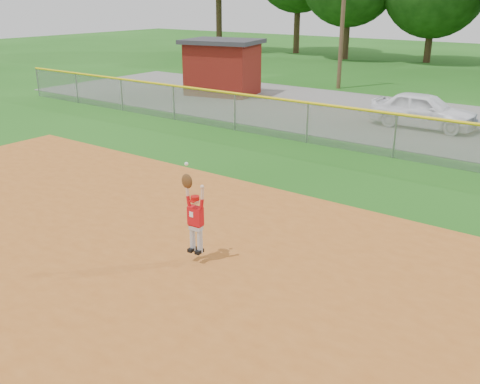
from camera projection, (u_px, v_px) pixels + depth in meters
name	position (u px, v px, depth m)	size (l,w,h in m)	color
ground	(202.00, 275.00, 10.49)	(120.00, 120.00, 0.00)	#1C5613
clay_infield	(77.00, 351.00, 8.21)	(24.00, 16.00, 0.04)	#A9581E
parking_strip	(446.00, 125.00, 22.59)	(44.00, 10.00, 0.03)	slate
car_white_a	(424.00, 110.00, 21.86)	(1.70, 4.24, 1.44)	white
utility_shed	(222.00, 67.00, 29.09)	(4.52, 3.85, 2.96)	#5D140D
outfield_fence	(395.00, 132.00, 17.75)	(40.06, 0.10, 1.55)	gray
ballplayer	(194.00, 215.00, 10.63)	(0.54, 0.24, 1.88)	silver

